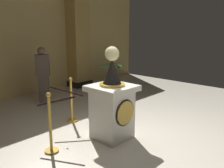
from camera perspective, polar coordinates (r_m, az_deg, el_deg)
The scene contains 9 objects.
ground_plane at distance 4.61m, azimuth 4.88°, elevation -13.29°, with size 10.77×10.77×0.00m, color beige.
back_wall at distance 7.84m, azimuth -22.63°, elevation 11.07°, with size 10.77×0.16×3.83m, color tan.
pedestal_clock at distance 4.46m, azimuth 0.05°, elevation -4.93°, with size 0.78×0.78×1.74m.
stanchion_near at distance 5.44m, azimuth -9.67°, elevation -5.25°, with size 0.24×0.24×1.01m.
stanchion_far at distance 4.18m, azimuth -14.52°, elevation -10.97°, with size 0.24×0.24×1.04m.
velvet_rope at distance 4.67m, azimuth -12.00°, elevation -2.82°, with size 1.02×1.01×0.22m.
column_right at distance 8.72m, azimuth -8.33°, elevation 11.39°, with size 0.78×0.78×3.68m.
potted_palm_right at distance 7.50m, azimuth -0.02°, elevation -0.29°, with size 0.65×0.67×1.12m.
bystander_guest at distance 6.88m, azimuth -16.22°, elevation 2.34°, with size 0.42×0.40×1.58m.
Camera 1 is at (-3.27, -2.54, 2.03)m, focal length 38.14 mm.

